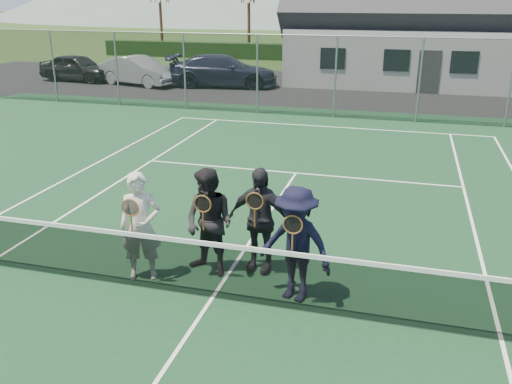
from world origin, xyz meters
TOP-DOWN VIEW (x-y plane):
  - ground at (0.00, 20.00)m, footprint 220.00×220.00m
  - court_surface at (0.00, 0.00)m, footprint 30.00×30.00m
  - tarmac_carpark at (-4.00, 20.00)m, footprint 40.00×12.00m
  - hedge_row at (0.00, 32.00)m, footprint 40.00×1.20m
  - car_a at (-14.57, 19.15)m, footprint 4.32×2.06m
  - car_b at (-10.76, 18.78)m, footprint 4.63×2.68m
  - car_c at (-6.42, 19.44)m, footprint 5.72×2.98m
  - court_markings at (0.00, 0.00)m, footprint 11.03×23.83m
  - tennis_net at (0.00, 0.00)m, footprint 11.68×0.08m
  - perimeter_fence at (0.00, 13.50)m, footprint 30.07×0.07m
  - clubhouse at (4.00, 24.00)m, footprint 15.60×8.20m
  - player_a at (-1.31, 0.32)m, footprint 0.77×0.64m
  - player_b at (-0.30, 0.77)m, footprint 1.04×0.92m
  - player_c at (0.44, 1.10)m, footprint 1.09×0.56m
  - player_d at (1.21, 0.35)m, footprint 1.31×0.97m

SIDE VIEW (x-z plane):
  - ground at x=0.00m, z-range 0.00..0.00m
  - tarmac_carpark at x=-4.00m, z-range 0.00..0.01m
  - court_surface at x=0.00m, z-range 0.00..0.02m
  - court_markings at x=0.00m, z-range 0.02..0.03m
  - tennis_net at x=0.00m, z-range -0.01..1.09m
  - hedge_row at x=0.00m, z-range 0.00..1.10m
  - car_a at x=-14.57m, z-range 0.00..1.42m
  - car_b at x=-10.76m, z-range 0.00..1.44m
  - car_c at x=-6.42m, z-range 0.00..1.58m
  - player_d at x=1.21m, z-range 0.02..1.82m
  - player_b at x=-0.30m, z-range 0.02..1.82m
  - player_c at x=0.44m, z-range 0.02..1.82m
  - player_a at x=-1.31m, z-range 0.02..1.82m
  - perimeter_fence at x=0.00m, z-range 0.01..3.03m
  - clubhouse at x=4.00m, z-range 0.14..7.84m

